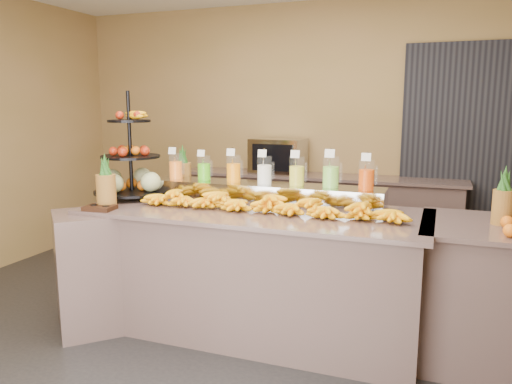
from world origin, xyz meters
The scene contains 19 objects.
ground centered at (0.00, 0.00, 0.00)m, with size 6.00×6.00×0.00m, color black.
room_envelope centered at (0.19, 0.79, 1.88)m, with size 6.04×5.02×2.82m.
buffet_counter centered at (-0.12, 0.26, 0.47)m, with size 2.75×1.25×0.93m.
right_counter centered at (1.70, 0.40, 0.47)m, with size 1.08×0.88×0.93m.
back_ledge centered at (0.00, 2.25, 0.47)m, with size 3.10×0.55×0.93m.
pitcher_tray centered at (-0.02, 0.58, 1.01)m, with size 1.85×0.30×0.15m, color gray.
juice_pitcher_orange_a centered at (-0.80, 0.58, 1.17)m, with size 0.11×0.12×0.27m.
juice_pitcher_green centered at (-0.54, 0.58, 1.17)m, with size 0.11×0.11×0.26m.
juice_pitcher_orange_b centered at (-0.28, 0.58, 1.17)m, with size 0.12×0.12×0.28m.
juice_pitcher_milk centered at (-0.02, 0.58, 1.17)m, with size 0.12×0.12×0.28m.
juice_pitcher_lemon centered at (0.24, 0.58, 1.18)m, with size 0.12×0.12×0.28m.
juice_pitcher_lime centered at (0.50, 0.58, 1.18)m, with size 0.12×0.13×0.30m.
juice_pitcher_orange_c centered at (0.76, 0.58, 1.17)m, with size 0.12×0.12×0.28m.
banana_heap centered at (0.10, 0.28, 1.00)m, with size 1.99×0.18×0.17m.
fruit_stand centered at (-1.09, 0.42, 1.15)m, with size 0.74×0.74×0.87m.
condiment_caddy centered at (-1.04, -0.10, 0.95)m, with size 0.21×0.16×0.03m, color black.
pineapple_left_a centered at (-1.05, -0.01, 1.08)m, with size 0.15×0.15×0.41m.
pineapple_left_b centered at (-0.82, 0.75, 1.09)m, with size 0.14×0.14×0.42m.
oven_warmer centered at (-0.45, 2.25, 1.12)m, with size 0.57×0.40×0.38m, color gray.
Camera 1 is at (1.27, -3.03, 1.69)m, focal length 35.00 mm.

